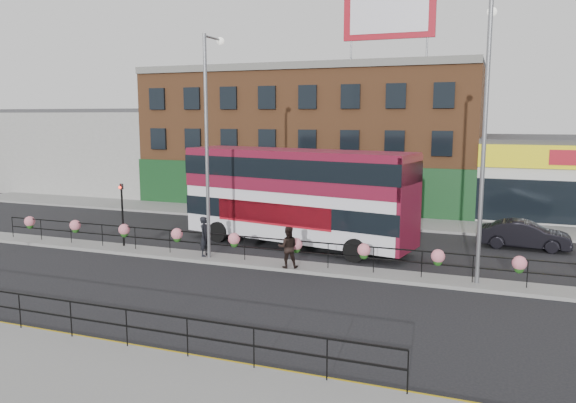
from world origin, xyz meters
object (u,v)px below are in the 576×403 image
(double_decker_bus, at_px, (297,188))
(lamp_column_east, at_px, (485,120))
(pedestrian_b, at_px, (288,247))
(pedestrian_a, at_px, (205,236))
(car, at_px, (525,235))
(lamp_column_west, at_px, (209,127))

(double_decker_bus, xyz_separation_m, lamp_column_east, (9.10, -3.82, 3.50))
(double_decker_bus, bearing_deg, lamp_column_east, -22.77)
(lamp_column_east, bearing_deg, pedestrian_b, -174.06)
(pedestrian_b, distance_m, lamp_column_east, 9.61)
(double_decker_bus, bearing_deg, pedestrian_b, -74.72)
(pedestrian_a, distance_m, pedestrian_b, 4.45)
(car, height_order, pedestrian_b, pedestrian_b)
(car, relative_size, lamp_column_east, 0.41)
(lamp_column_east, bearing_deg, car, 74.81)
(pedestrian_a, relative_size, lamp_column_east, 0.17)
(pedestrian_a, bearing_deg, car, -64.78)
(pedestrian_b, bearing_deg, car, -160.81)
(double_decker_bus, relative_size, car, 2.88)
(pedestrian_a, distance_m, lamp_column_east, 13.42)
(pedestrian_a, relative_size, lamp_column_west, 0.18)
(car, distance_m, lamp_column_west, 16.79)
(lamp_column_west, bearing_deg, pedestrian_a, -166.84)
(pedestrian_b, height_order, lamp_column_east, lamp_column_east)
(car, distance_m, lamp_column_east, 9.65)
(pedestrian_b, distance_m, lamp_column_west, 6.61)
(double_decker_bus, bearing_deg, car, 17.89)
(double_decker_bus, height_order, lamp_column_east, lamp_column_east)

